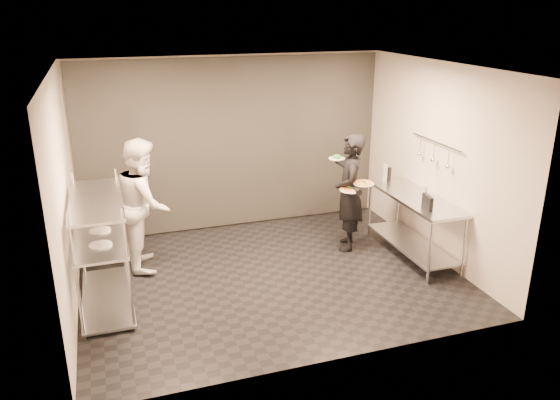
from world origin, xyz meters
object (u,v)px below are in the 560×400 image
object	(u,v)px
salad_plate	(337,157)
bottle_dark	(389,174)
prep_counter	(414,216)
waiter	(349,193)
chef	(144,204)
bottle_green	(385,173)
pass_rack	(101,245)
pizza_plate_near	(351,189)
pos_monitor	(427,202)
pizza_plate_far	(363,183)
bottle_clear	(425,192)

from	to	relation	value
salad_plate	bottle_dark	world-z (taller)	salad_plate
prep_counter	waiter	xyz separation A→B (m)	(-0.78, 0.56, 0.26)
chef	waiter	bearing A→B (deg)	-91.92
waiter	bottle_green	xyz separation A→B (m)	(0.72, 0.24, 0.17)
pass_rack	bottle_dark	xyz separation A→B (m)	(4.34, 0.80, 0.26)
pizza_plate_near	pos_monitor	xyz separation A→B (m)	(0.74, -0.85, 0.01)
pizza_plate_near	pizza_plate_far	size ratio (longest dim) A/B	1.02
pizza_plate_near	pizza_plate_far	distance (m)	0.22
prep_counter	salad_plate	bearing A→B (deg)	133.01
chef	pizza_plate_near	distance (m)	2.93
salad_plate	bottle_clear	bearing A→B (deg)	-47.49
pos_monitor	pass_rack	bearing A→B (deg)	-176.59
chef	pos_monitor	distance (m)	3.87
pizza_plate_far	pos_monitor	distance (m)	1.01
prep_counter	bottle_clear	distance (m)	0.41
pizza_plate_near	chef	bearing A→B (deg)	169.14
pass_rack	bottle_clear	distance (m)	4.42
salad_plate	bottle_dark	xyz separation A→B (m)	(0.86, -0.10, -0.32)
waiter	pizza_plate_far	distance (m)	0.30
prep_counter	pos_monitor	world-z (taller)	pos_monitor
chef	pizza_plate_near	xyz separation A→B (m)	(2.87, -0.55, 0.08)
waiter	bottle_dark	world-z (taller)	waiter
pass_rack	waiter	bearing A→B (deg)	8.95
pizza_plate_far	bottle_dark	distance (m)	0.79
prep_counter	bottle_dark	size ratio (longest dim) A/B	8.58
prep_counter	chef	size ratio (longest dim) A/B	0.98
pizza_plate_near	salad_plate	size ratio (longest dim) A/B	1.26
pizza_plate_far	salad_plate	size ratio (longest dim) A/B	1.23
pass_rack	pos_monitor	distance (m)	4.24
waiter	bottle_green	distance (m)	0.78
bottle_dark	pos_monitor	bearing A→B (deg)	-95.94
waiter	bottle_clear	bearing A→B (deg)	75.43
pass_rack	pizza_plate_far	bearing A→B (deg)	5.83
bottle_dark	prep_counter	bearing A→B (deg)	-90.98
salad_plate	pos_monitor	world-z (taller)	salad_plate
pos_monitor	bottle_clear	distance (m)	0.43
bottle_green	pass_rack	bearing A→B (deg)	-169.35
pizza_plate_far	salad_plate	bearing A→B (deg)	110.28
pos_monitor	bottle_clear	xyz separation A→B (m)	(0.20, 0.38, -0.00)
pizza_plate_near	pizza_plate_far	bearing A→B (deg)	3.32
bottle_green	pizza_plate_far	bearing A→B (deg)	-143.98
pizza_plate_far	bottle_dark	size ratio (longest dim) A/B	1.46
chef	pos_monitor	world-z (taller)	chef
waiter	pizza_plate_near	bearing A→B (deg)	1.81
bottle_green	salad_plate	bearing A→B (deg)	172.46
salad_plate	bottle_dark	size ratio (longest dim) A/B	1.18
pos_monitor	bottle_clear	size ratio (longest dim) A/B	1.41
pizza_plate_near	pizza_plate_far	world-z (taller)	pizza_plate_far
pass_rack	bottle_green	distance (m)	4.35
prep_counter	salad_plate	size ratio (longest dim) A/B	7.25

